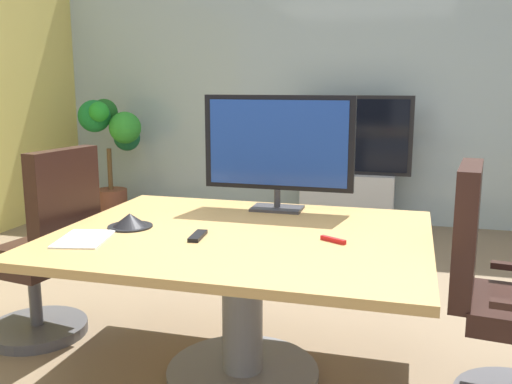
# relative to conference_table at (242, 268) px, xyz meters

# --- Properties ---
(ground_plane) EXTENTS (7.44, 7.44, 0.00)m
(ground_plane) POSITION_rel_conference_table_xyz_m (0.02, 0.18, -0.56)
(ground_plane) COLOR #7A664C
(wall_back_glass_partition) EXTENTS (6.20, 0.10, 2.75)m
(wall_back_glass_partition) POSITION_rel_conference_table_xyz_m (0.02, 3.40, 0.82)
(wall_back_glass_partition) COLOR #9EB2B7
(wall_back_glass_partition) RESTS_ON ground
(conference_table) EXTENTS (1.75, 1.40, 0.73)m
(conference_table) POSITION_rel_conference_table_xyz_m (0.00, 0.00, 0.00)
(conference_table) COLOR #B2894C
(conference_table) RESTS_ON ground
(office_chair_left) EXTENTS (0.63, 0.61, 1.09)m
(office_chair_left) POSITION_rel_conference_table_xyz_m (-1.18, 0.10, -0.10)
(office_chair_left) COLOR #4C4C51
(office_chair_left) RESTS_ON ground
(office_chair_right) EXTENTS (0.62, 0.60, 1.09)m
(office_chair_right) POSITION_rel_conference_table_xyz_m (1.18, 0.03, -0.10)
(office_chair_right) COLOR #4C4C51
(office_chair_right) RESTS_ON ground
(tv_monitor) EXTENTS (0.84, 0.18, 0.64)m
(tv_monitor) POSITION_rel_conference_table_xyz_m (0.05, 0.53, 0.53)
(tv_monitor) COLOR #333338
(tv_monitor) RESTS_ON conference_table
(wall_display_unit) EXTENTS (1.20, 0.36, 1.31)m
(wall_display_unit) POSITION_rel_conference_table_xyz_m (0.17, 3.04, -0.11)
(wall_display_unit) COLOR #B7BABC
(wall_display_unit) RESTS_ON ground
(potted_plant) EXTENTS (0.67, 0.62, 1.26)m
(potted_plant) POSITION_rel_conference_table_xyz_m (-2.32, 2.86, 0.28)
(potted_plant) COLOR brown
(potted_plant) RESTS_ON ground
(conference_phone) EXTENTS (0.22, 0.22, 0.07)m
(conference_phone) POSITION_rel_conference_table_xyz_m (-0.56, -0.05, 0.21)
(conference_phone) COLOR black
(conference_phone) RESTS_ON conference_table
(remote_control) EXTENTS (0.07, 0.17, 0.02)m
(remote_control) POSITION_rel_conference_table_xyz_m (-0.17, -0.14, 0.18)
(remote_control) COLOR black
(remote_control) RESTS_ON conference_table
(whiteboard_marker) EXTENTS (0.12, 0.08, 0.02)m
(whiteboard_marker) POSITION_rel_conference_table_xyz_m (0.44, -0.05, 0.19)
(whiteboard_marker) COLOR red
(whiteboard_marker) RESTS_ON conference_table
(paper_notepad) EXTENTS (0.27, 0.34, 0.01)m
(paper_notepad) POSITION_rel_conference_table_xyz_m (-0.66, -0.31, 0.18)
(paper_notepad) COLOR white
(paper_notepad) RESTS_ON conference_table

